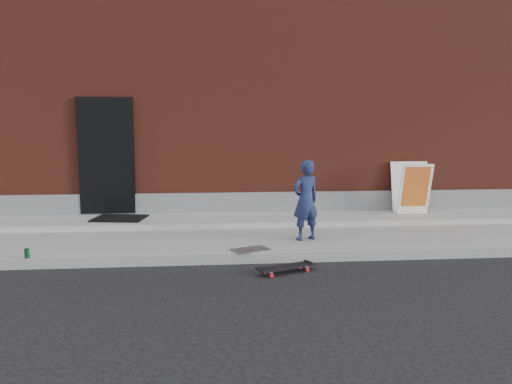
{
  "coord_description": "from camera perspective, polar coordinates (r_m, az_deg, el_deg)",
  "views": [
    {
      "loc": [
        -0.62,
        -6.93,
        1.94
      ],
      "look_at": [
        0.11,
        0.8,
        0.94
      ],
      "focal_mm": 35.0,
      "sensor_mm": 36.0,
      "label": 1
    }
  ],
  "objects": [
    {
      "name": "ground",
      "position": [
        7.23,
        -0.27,
        -8.21
      ],
      "size": [
        80.0,
        80.0,
        0.0
      ],
      "primitive_type": "plane",
      "color": "black",
      "rests_on": "ground"
    },
    {
      "name": "soda_can",
      "position": [
        7.62,
        -24.71,
        -6.39
      ],
      "size": [
        0.09,
        0.09,
        0.13
      ],
      "primitive_type": "cylinder",
      "rotation": [
        0.0,
        0.0,
        -0.23
      ],
      "color": "#197E3A",
      "rests_on": "sidewalk"
    },
    {
      "name": "skateboard",
      "position": [
        6.8,
        3.47,
        -8.58
      ],
      "size": [
        0.83,
        0.51,
        0.09
      ],
      "color": "red",
      "rests_on": "ground"
    },
    {
      "name": "utility_plate",
      "position": [
        7.38,
        -0.59,
        -6.62
      ],
      "size": [
        0.63,
        0.53,
        0.02
      ],
      "primitive_type": "cube",
      "rotation": [
        0.0,
        0.0,
        0.43
      ],
      "color": "#5C5B61",
      "rests_on": "sidewalk"
    },
    {
      "name": "apron",
      "position": [
        9.51,
        -1.55,
        -3.19
      ],
      "size": [
        20.0,
        1.2,
        0.1
      ],
      "primitive_type": "cube",
      "color": "gray",
      "rests_on": "sidewalk"
    },
    {
      "name": "building",
      "position": [
        13.95,
        -2.86,
        9.63
      ],
      "size": [
        20.0,
        8.1,
        5.0
      ],
      "color": "maroon",
      "rests_on": "ground"
    },
    {
      "name": "child",
      "position": [
        7.99,
        5.68,
        -0.95
      ],
      "size": [
        0.55,
        0.46,
        1.28
      ],
      "primitive_type": "imported",
      "rotation": [
        0.0,
        0.0,
        3.53
      ],
      "color": "#1B244C",
      "rests_on": "sidewalk"
    },
    {
      "name": "sidewalk",
      "position": [
        8.66,
        -1.15,
        -5.08
      ],
      "size": [
        20.0,
        3.0,
        0.15
      ],
      "primitive_type": "cube",
      "color": "gray",
      "rests_on": "ground"
    },
    {
      "name": "doormat",
      "position": [
        9.66,
        -15.32,
        -2.9
      ],
      "size": [
        1.02,
        0.88,
        0.03
      ],
      "primitive_type": "cube",
      "rotation": [
        0.0,
        0.0,
        -0.16
      ],
      "color": "black",
      "rests_on": "apron"
    },
    {
      "name": "pizza_sign",
      "position": [
        10.38,
        17.31,
        0.51
      ],
      "size": [
        0.62,
        0.74,
        1.03
      ],
      "color": "white",
      "rests_on": "apron"
    }
  ]
}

